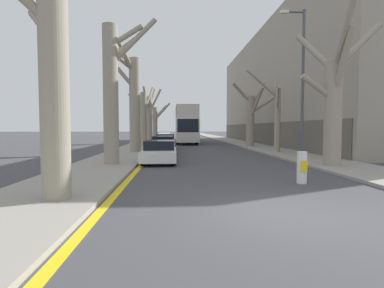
{
  "coord_description": "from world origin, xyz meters",
  "views": [
    {
      "loc": [
        -2.36,
        -6.64,
        1.96
      ],
      "look_at": [
        -0.45,
        25.77,
        0.2
      ],
      "focal_mm": 28.0,
      "sensor_mm": 36.0,
      "label": 1
    }
  ],
  "objects_px": {
    "street_tree_right_1": "(276,115)",
    "street_tree_right_2": "(252,116)",
    "street_tree_left_5": "(156,122)",
    "parked_car_2": "(165,142)",
    "street_tree_left_4": "(149,116)",
    "parked_car_0": "(160,152)",
    "street_tree_right_0": "(334,100)",
    "street_tree_left_0": "(52,42)",
    "traffic_bollard": "(302,167)",
    "lamp_post": "(301,79)",
    "parked_car_1": "(163,146)",
    "street_tree_left_1": "(113,90)",
    "double_decker_bus": "(186,123)",
    "street_tree_left_2": "(133,98)",
    "street_tree_left_3": "(143,117)"
  },
  "relations": [
    {
      "from": "street_tree_right_1",
      "to": "double_decker_bus",
      "type": "height_order",
      "value": "street_tree_right_1"
    },
    {
      "from": "street_tree_left_3",
      "to": "street_tree_right_1",
      "type": "relative_size",
      "value": 1.0
    },
    {
      "from": "street_tree_left_0",
      "to": "traffic_bollard",
      "type": "relative_size",
      "value": 7.72
    },
    {
      "from": "street_tree_left_1",
      "to": "street_tree_left_4",
      "type": "xyz_separation_m",
      "value": [
        -0.08,
        22.7,
        -0.38
      ]
    },
    {
      "from": "street_tree_left_2",
      "to": "street_tree_left_4",
      "type": "height_order",
      "value": "street_tree_left_2"
    },
    {
      "from": "street_tree_left_1",
      "to": "double_decker_bus",
      "type": "height_order",
      "value": "street_tree_left_1"
    },
    {
      "from": "street_tree_right_2",
      "to": "street_tree_right_0",
      "type": "bearing_deg",
      "value": -90.3
    },
    {
      "from": "parked_car_1",
      "to": "traffic_bollard",
      "type": "xyz_separation_m",
      "value": [
        5.32,
        -12.02,
        -0.08
      ]
    },
    {
      "from": "street_tree_right_0",
      "to": "street_tree_left_2",
      "type": "bearing_deg",
      "value": 139.85
    },
    {
      "from": "street_tree_left_2",
      "to": "street_tree_left_4",
      "type": "xyz_separation_m",
      "value": [
        -0.04,
        14.95,
        -0.74
      ]
    },
    {
      "from": "street_tree_left_0",
      "to": "street_tree_right_1",
      "type": "height_order",
      "value": "street_tree_left_0"
    },
    {
      "from": "street_tree_left_1",
      "to": "street_tree_left_5",
      "type": "bearing_deg",
      "value": 89.51
    },
    {
      "from": "street_tree_left_0",
      "to": "parked_car_0",
      "type": "height_order",
      "value": "street_tree_left_0"
    },
    {
      "from": "street_tree_left_1",
      "to": "street_tree_right_0",
      "type": "relative_size",
      "value": 1.03
    },
    {
      "from": "parked_car_1",
      "to": "parked_car_2",
      "type": "height_order",
      "value": "parked_car_2"
    },
    {
      "from": "street_tree_left_1",
      "to": "street_tree_left_4",
      "type": "height_order",
      "value": "street_tree_left_1"
    },
    {
      "from": "street_tree_left_5",
      "to": "parked_car_2",
      "type": "xyz_separation_m",
      "value": [
        2.04,
        -18.34,
        -2.24
      ]
    },
    {
      "from": "street_tree_left_4",
      "to": "street_tree_right_2",
      "type": "xyz_separation_m",
      "value": [
        11.03,
        -8.31,
        -0.39
      ]
    },
    {
      "from": "parked_car_1",
      "to": "traffic_bollard",
      "type": "height_order",
      "value": "parked_car_1"
    },
    {
      "from": "street_tree_right_1",
      "to": "street_tree_right_2",
      "type": "height_order",
      "value": "street_tree_right_2"
    },
    {
      "from": "street_tree_left_4",
      "to": "lamp_post",
      "type": "xyz_separation_m",
      "value": [
        10.26,
        -21.89,
        1.18
      ]
    },
    {
      "from": "traffic_bollard",
      "to": "parked_car_0",
      "type": "bearing_deg",
      "value": 128.56
    },
    {
      "from": "street_tree_left_1",
      "to": "parked_car_1",
      "type": "distance_m",
      "value": 7.75
    },
    {
      "from": "street_tree_right_0",
      "to": "parked_car_2",
      "type": "xyz_separation_m",
      "value": [
        -8.57,
        13.65,
        -2.67
      ]
    },
    {
      "from": "street_tree_left_4",
      "to": "street_tree_left_5",
      "type": "xyz_separation_m",
      "value": [
        0.34,
        7.85,
        -0.61
      ]
    },
    {
      "from": "traffic_bollard",
      "to": "street_tree_right_1",
      "type": "bearing_deg",
      "value": 74.9
    },
    {
      "from": "lamp_post",
      "to": "parked_car_1",
      "type": "bearing_deg",
      "value": 143.45
    },
    {
      "from": "street_tree_left_0",
      "to": "street_tree_right_1",
      "type": "xyz_separation_m",
      "value": [
        10.9,
        14.71,
        -1.2
      ]
    },
    {
      "from": "street_tree_left_0",
      "to": "street_tree_right_1",
      "type": "distance_m",
      "value": 18.35
    },
    {
      "from": "street_tree_right_0",
      "to": "traffic_bollard",
      "type": "distance_m",
      "value": 5.79
    },
    {
      "from": "parked_car_1",
      "to": "double_decker_bus",
      "type": "bearing_deg",
      "value": 81.61
    },
    {
      "from": "lamp_post",
      "to": "traffic_bollard",
      "type": "height_order",
      "value": "lamp_post"
    },
    {
      "from": "street_tree_left_0",
      "to": "parked_car_2",
      "type": "height_order",
      "value": "street_tree_left_0"
    },
    {
      "from": "parked_car_2",
      "to": "lamp_post",
      "type": "bearing_deg",
      "value": -55.33
    },
    {
      "from": "street_tree_left_0",
      "to": "street_tree_right_1",
      "type": "bearing_deg",
      "value": 53.47
    },
    {
      "from": "street_tree_left_2",
      "to": "street_tree_right_0",
      "type": "xyz_separation_m",
      "value": [
        10.9,
        -9.19,
        -0.92
      ]
    },
    {
      "from": "street_tree_left_5",
      "to": "street_tree_right_0",
      "type": "relative_size",
      "value": 0.76
    },
    {
      "from": "street_tree_left_4",
      "to": "street_tree_right_0",
      "type": "xyz_separation_m",
      "value": [
        10.94,
        -24.14,
        -0.19
      ]
    },
    {
      "from": "street_tree_left_1",
      "to": "street_tree_left_2",
      "type": "xyz_separation_m",
      "value": [
        -0.03,
        7.76,
        0.36
      ]
    },
    {
      "from": "street_tree_left_3",
      "to": "double_decker_bus",
      "type": "bearing_deg",
      "value": 57.87
    },
    {
      "from": "street_tree_left_2",
      "to": "parked_car_1",
      "type": "bearing_deg",
      "value": -25.28
    },
    {
      "from": "parked_car_2",
      "to": "street_tree_right_0",
      "type": "bearing_deg",
      "value": -57.88
    },
    {
      "from": "parked_car_2",
      "to": "lamp_post",
      "type": "xyz_separation_m",
      "value": [
        7.89,
        -11.41,
        4.04
      ]
    },
    {
      "from": "street_tree_left_5",
      "to": "street_tree_right_1",
      "type": "relative_size",
      "value": 0.9
    },
    {
      "from": "traffic_bollard",
      "to": "street_tree_left_3",
      "type": "bearing_deg",
      "value": 110.53
    },
    {
      "from": "street_tree_right_2",
      "to": "parked_car_0",
      "type": "bearing_deg",
      "value": -123.49
    },
    {
      "from": "street_tree_left_4",
      "to": "parked_car_0",
      "type": "height_order",
      "value": "street_tree_left_4"
    },
    {
      "from": "street_tree_right_2",
      "to": "parked_car_2",
      "type": "height_order",
      "value": "street_tree_right_2"
    },
    {
      "from": "street_tree_right_1",
      "to": "street_tree_right_2",
      "type": "relative_size",
      "value": 0.95
    },
    {
      "from": "street_tree_right_1",
      "to": "lamp_post",
      "type": "distance_m",
      "value": 6.48
    }
  ]
}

